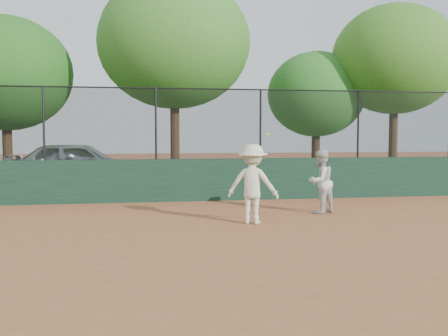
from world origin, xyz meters
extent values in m
plane|color=#A65D35|center=(0.00, 0.00, 0.00)|extent=(80.00, 80.00, 0.00)
cube|color=#193927|center=(0.00, 6.00, 0.60)|extent=(26.00, 0.20, 1.20)
cube|color=#36591B|center=(0.00, 12.00, 0.00)|extent=(36.00, 12.00, 0.01)
imported|color=#A5AAAE|center=(-3.07, 9.93, 0.83)|extent=(4.94, 2.13, 1.66)
imported|color=silver|center=(3.34, 3.32, 0.77)|extent=(0.94, 0.87, 1.54)
imported|color=beige|center=(1.43, 2.24, 0.85)|extent=(1.26, 1.03, 1.70)
sphere|color=#C7F937|center=(1.68, 1.96, 1.90)|extent=(0.06, 0.06, 0.06)
cube|color=black|center=(0.00, 6.00, 2.20)|extent=(26.00, 0.02, 2.00)
cylinder|color=black|center=(0.00, 6.00, 3.18)|extent=(26.00, 0.04, 0.04)
cylinder|color=black|center=(-3.50, 6.00, 2.20)|extent=(0.06, 0.06, 2.00)
cylinder|color=black|center=(-0.50, 6.00, 2.20)|extent=(0.06, 0.06, 2.00)
cylinder|color=black|center=(2.50, 6.00, 2.20)|extent=(0.06, 0.06, 2.00)
cylinder|color=black|center=(5.50, 6.00, 2.20)|extent=(0.06, 0.06, 2.00)
cylinder|color=#482F19|center=(-5.94, 11.96, 1.12)|extent=(0.36, 0.36, 2.25)
ellipsoid|color=#225619|center=(-5.94, 11.96, 4.18)|extent=(4.99, 4.53, 4.31)
cylinder|color=#4A2E1A|center=(0.37, 11.05, 1.56)|extent=(0.36, 0.36, 3.11)
ellipsoid|color=#346B22|center=(0.37, 11.05, 5.34)|extent=(5.77, 5.24, 4.98)
cylinder|color=#3D2814|center=(6.56, 12.58, 0.99)|extent=(0.36, 0.36, 1.97)
ellipsoid|color=#286320|center=(6.56, 12.58, 3.60)|extent=(4.23, 3.84, 3.65)
cylinder|color=#472F19|center=(9.57, 11.50, 1.48)|extent=(0.36, 0.36, 2.96)
ellipsoid|color=#36671D|center=(9.57, 11.50, 5.00)|extent=(5.27, 4.79, 4.55)
camera|label=1|loc=(-0.91, -8.09, 1.93)|focal=40.00mm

